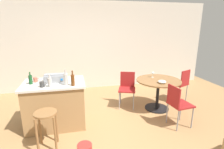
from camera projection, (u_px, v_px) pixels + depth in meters
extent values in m
plane|color=#A37A4C|center=(100.00, 136.00, 3.28)|extent=(8.80, 8.80, 0.00)
cube|color=beige|center=(86.00, 46.00, 5.55)|extent=(8.00, 0.10, 2.70)
cube|color=#A37A4C|center=(56.00, 105.00, 3.56)|extent=(1.11, 0.73, 0.87)
cube|color=beige|center=(54.00, 83.00, 3.44)|extent=(1.17, 0.79, 0.04)
cylinder|color=olive|center=(57.00, 126.00, 3.04)|extent=(0.04, 0.04, 0.62)
cylinder|color=olive|center=(40.00, 128.00, 2.99)|extent=(0.04, 0.04, 0.62)
cylinder|color=olive|center=(37.00, 137.00, 2.73)|extent=(0.04, 0.04, 0.62)
cylinder|color=olive|center=(55.00, 135.00, 2.79)|extent=(0.04, 0.04, 0.62)
cylinder|color=olive|center=(45.00, 113.00, 2.80)|extent=(0.36, 0.36, 0.03)
cylinder|color=black|center=(157.00, 108.00, 4.38)|extent=(0.57, 0.57, 0.02)
cylinder|color=black|center=(158.00, 95.00, 4.29)|extent=(0.07, 0.07, 0.71)
cylinder|color=olive|center=(159.00, 80.00, 4.19)|extent=(1.03, 1.03, 0.03)
cube|color=maroon|center=(178.00, 84.00, 4.72)|extent=(0.53, 0.53, 0.03)
cube|color=maroon|center=(185.00, 78.00, 4.52)|extent=(0.34, 0.17, 0.40)
cylinder|color=gray|center=(179.00, 96.00, 4.56)|extent=(0.02, 0.02, 0.47)
cylinder|color=gray|center=(186.00, 93.00, 4.75)|extent=(0.02, 0.02, 0.47)
cylinder|color=gray|center=(175.00, 89.00, 5.01)|extent=(0.02, 0.02, 0.47)
cylinder|color=gray|center=(168.00, 92.00, 4.82)|extent=(0.02, 0.02, 0.47)
cube|color=maroon|center=(127.00, 90.00, 4.35)|extent=(0.51, 0.51, 0.03)
cube|color=maroon|center=(128.00, 80.00, 4.48)|extent=(0.35, 0.14, 0.40)
cylinder|color=gray|center=(134.00, 96.00, 4.55)|extent=(0.02, 0.02, 0.44)
cylinder|color=gray|center=(121.00, 96.00, 4.59)|extent=(0.02, 0.02, 0.44)
cylinder|color=gray|center=(119.00, 101.00, 4.27)|extent=(0.02, 0.02, 0.44)
cylinder|color=gray|center=(134.00, 102.00, 4.23)|extent=(0.02, 0.02, 0.44)
cube|color=maroon|center=(180.00, 104.00, 3.52)|extent=(0.44, 0.44, 0.03)
cube|color=maroon|center=(173.00, 96.00, 3.41)|extent=(0.06, 0.36, 0.40)
cylinder|color=gray|center=(167.00, 113.00, 3.69)|extent=(0.02, 0.02, 0.45)
cylinder|color=gray|center=(178.00, 121.00, 3.38)|extent=(0.02, 0.02, 0.45)
cylinder|color=gray|center=(192.00, 118.00, 3.48)|extent=(0.02, 0.02, 0.45)
cylinder|color=gray|center=(181.00, 110.00, 3.79)|extent=(0.02, 0.02, 0.45)
cube|color=gray|center=(56.00, 78.00, 3.47)|extent=(0.45, 0.22, 0.13)
cube|color=gray|center=(56.00, 74.00, 3.45)|extent=(0.43, 0.13, 0.02)
cube|color=blue|center=(49.00, 80.00, 3.34)|extent=(0.04, 0.01, 0.04)
cube|color=blue|center=(62.00, 80.00, 3.39)|extent=(0.04, 0.01, 0.04)
cylinder|color=#194C23|center=(31.00, 80.00, 3.32)|extent=(0.07, 0.07, 0.17)
cylinder|color=#194C23|center=(30.00, 74.00, 3.29)|extent=(0.02, 0.02, 0.07)
cylinder|color=#B7B2AD|center=(50.00, 82.00, 3.16)|extent=(0.07, 0.07, 0.17)
cylinder|color=#B7B2AD|center=(49.00, 76.00, 3.13)|extent=(0.03, 0.03, 0.06)
cylinder|color=#B7B2AD|center=(66.00, 79.00, 3.27)|extent=(0.08, 0.08, 0.21)
cylinder|color=#B7B2AD|center=(65.00, 72.00, 3.23)|extent=(0.03, 0.03, 0.08)
cylinder|color=#603314|center=(73.00, 80.00, 3.23)|extent=(0.07, 0.07, 0.20)
cylinder|color=#603314|center=(72.00, 73.00, 3.19)|extent=(0.03, 0.03, 0.08)
cylinder|color=#383838|center=(42.00, 84.00, 3.17)|extent=(0.08, 0.08, 0.10)
torus|color=#383838|center=(45.00, 84.00, 3.18)|extent=(0.05, 0.01, 0.05)
cylinder|color=#DB6651|center=(35.00, 80.00, 3.45)|extent=(0.08, 0.08, 0.09)
torus|color=#DB6651|center=(38.00, 79.00, 3.46)|extent=(0.05, 0.01, 0.05)
cylinder|color=silver|center=(153.00, 77.00, 4.39)|extent=(0.06, 0.06, 0.00)
cylinder|color=silver|center=(153.00, 76.00, 4.37)|extent=(0.01, 0.01, 0.08)
ellipsoid|color=silver|center=(153.00, 73.00, 4.36)|extent=(0.07, 0.07, 0.06)
ellipsoid|color=white|center=(162.00, 82.00, 3.93)|extent=(0.18, 0.18, 0.07)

